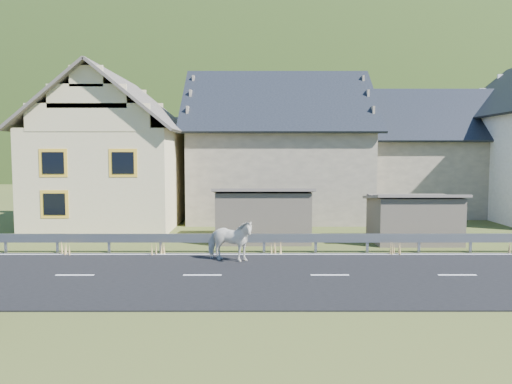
{
  "coord_description": "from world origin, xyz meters",
  "views": [
    {
      "loc": [
        -2.34,
        -15.37,
        3.88
      ],
      "look_at": [
        -2.31,
        3.55,
        2.38
      ],
      "focal_mm": 35.0,
      "sensor_mm": 36.0,
      "label": 1
    }
  ],
  "objects": [
    {
      "name": "house_stone_a",
      "position": [
        -1.0,
        15.0,
        4.63
      ],
      "size": [
        10.8,
        9.8,
        8.9
      ],
      "color": "#9F937B",
      "rests_on": "ground"
    },
    {
      "name": "house_stone_b",
      "position": [
        9.0,
        17.0,
        4.24
      ],
      "size": [
        9.8,
        8.8,
        8.1
      ],
      "color": "#9F937B",
      "rests_on": "ground"
    },
    {
      "name": "road",
      "position": [
        0.0,
        0.0,
        0.02
      ],
      "size": [
        60.0,
        7.0,
        0.04
      ],
      "primitive_type": "cube",
      "color": "black",
      "rests_on": "ground"
    },
    {
      "name": "shed_right",
      "position": [
        4.5,
        6.0,
        1.0
      ],
      "size": [
        3.8,
        2.9,
        2.2
      ],
      "primitive_type": "cube",
      "color": "#61574A",
      "rests_on": "ground"
    },
    {
      "name": "conifer_patch",
      "position": [
        -55.0,
        110.0,
        6.0
      ],
      "size": [
        76.0,
        50.0,
        28.0
      ],
      "primitive_type": "ellipsoid",
      "color": "black",
      "rests_on": "ground"
    },
    {
      "name": "house_cream",
      "position": [
        -10.0,
        12.0,
        4.36
      ],
      "size": [
        7.8,
        9.8,
        8.3
      ],
      "color": "beige",
      "rests_on": "ground"
    },
    {
      "name": "horse",
      "position": [
        -3.24,
        2.02,
        0.78
      ],
      "size": [
        1.24,
        1.91,
        1.48
      ],
      "primitive_type": "imported",
      "rotation": [
        0.0,
        0.0,
        1.3
      ],
      "color": "silver",
      "rests_on": "road"
    },
    {
      "name": "shed_left",
      "position": [
        -2.0,
        6.5,
        1.1
      ],
      "size": [
        4.3,
        3.3,
        2.4
      ],
      "primitive_type": "cube",
      "color": "#61574A",
      "rests_on": "ground"
    },
    {
      "name": "mountain",
      "position": [
        5.0,
        180.0,
        -20.0
      ],
      "size": [
        440.0,
        280.0,
        260.0
      ],
      "primitive_type": "ellipsoid",
      "color": "#1C370F",
      "rests_on": "ground"
    },
    {
      "name": "guardrail",
      "position": [
        -0.0,
        3.68,
        0.56
      ],
      "size": [
        28.1,
        0.09,
        0.75
      ],
      "color": "#93969B",
      "rests_on": "ground"
    },
    {
      "name": "ground",
      "position": [
        0.0,
        0.0,
        0.0
      ],
      "size": [
        160.0,
        160.0,
        0.0
      ],
      "primitive_type": "plane",
      "color": "#2F3E17",
      "rests_on": "ground"
    },
    {
      "name": "lane_markings",
      "position": [
        0.0,
        0.0,
        0.04
      ],
      "size": [
        60.0,
        6.6,
        0.01
      ],
      "primitive_type": "cube",
      "color": "silver",
      "rests_on": "road"
    }
  ]
}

